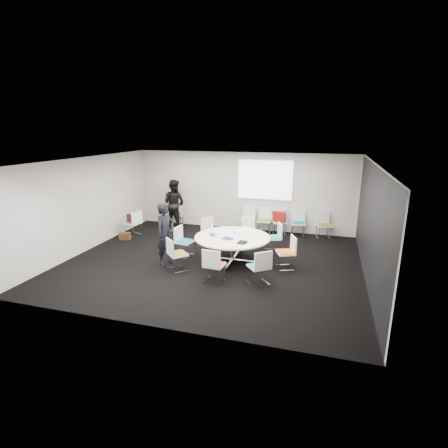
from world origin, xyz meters
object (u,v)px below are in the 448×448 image
(chair_back_b, at_px, (264,225))
(person_main, at_px, (165,234))
(chair_back_c, at_px, (279,226))
(brown_bag, at_px, (125,236))
(chair_ring_b, at_px, (273,243))
(chair_ring_h, at_px, (259,273))
(maroon_bag, at_px, (133,218))
(chair_person_back, at_px, (176,219))
(chair_back_e, at_px, (324,230))
(chair_ring_g, at_px, (214,272))
(chair_back_d, at_px, (298,228))
(person_back, at_px, (174,204))
(chair_ring_e, at_px, (184,247))
(chair_ring_d, at_px, (211,237))
(laptop, at_px, (214,235))
(chair_ring_a, at_px, (286,258))
(chair_ring_f, at_px, (178,260))
(chair_ring_c, at_px, (246,237))
(chair_back_a, at_px, (248,224))
(cup, at_px, (234,232))
(chair_spare_left, at_px, (134,228))

(chair_back_b, distance_m, person_main, 4.27)
(chair_back_c, relative_size, brown_bag, 2.44)
(chair_ring_b, bearing_deg, chair_ring_h, 158.58)
(chair_ring_b, xyz_separation_m, maroon_bag, (-4.92, 0.31, 0.34))
(chair_back_c, distance_m, maroon_bag, 5.12)
(chair_person_back, bearing_deg, chair_back_e, 165.81)
(chair_ring_g, xyz_separation_m, chair_back_d, (1.61, 4.43, 0.00))
(chair_ring_g, height_order, person_back, person_back)
(chair_ring_e, height_order, chair_back_c, same)
(chair_ring_d, bearing_deg, chair_back_e, 154.48)
(chair_ring_e, bearing_deg, laptop, 97.92)
(chair_ring_a, xyz_separation_m, chair_back_d, (0.06, 3.06, 0.00))
(chair_ring_a, height_order, chair_back_c, same)
(chair_ring_b, xyz_separation_m, chair_back_e, (1.43, 1.89, 0.00))
(chair_ring_a, xyz_separation_m, chair_ring_g, (-1.55, -1.37, 0.00))
(chair_ring_f, relative_size, laptop, 2.68)
(chair_ring_d, distance_m, chair_back_b, 2.30)
(chair_ring_a, bearing_deg, laptop, 65.55)
(chair_back_e, height_order, person_back, person_back)
(laptop, relative_size, brown_bag, 0.91)
(chair_ring_b, relative_size, brown_bag, 2.44)
(chair_ring_e, distance_m, chair_back_e, 4.88)
(chair_ring_c, distance_m, chair_back_c, 1.76)
(chair_ring_b, xyz_separation_m, chair_ring_g, (-1.03, -2.56, 0.00))
(chair_ring_b, bearing_deg, chair_back_e, -59.09)
(laptop, bearing_deg, chair_ring_f, 115.21)
(chair_ring_a, height_order, person_back, person_back)
(chair_person_back, distance_m, brown_bag, 2.31)
(chair_back_a, relative_size, maroon_bag, 2.20)
(chair_ring_c, height_order, person_back, person_back)
(chair_ring_e, distance_m, chair_person_back, 3.36)
(cup, bearing_deg, chair_ring_f, -132.93)
(chair_ring_h, xyz_separation_m, chair_back_b, (-0.64, 4.26, 0.00))
(cup, bearing_deg, person_main, -149.47)
(chair_back_a, height_order, chair_spare_left, same)
(chair_ring_d, distance_m, chair_back_e, 3.89)
(chair_back_b, bearing_deg, chair_ring_f, 67.06)
(chair_ring_h, distance_m, chair_back_d, 4.27)
(chair_back_c, relative_size, chair_person_back, 1.00)
(chair_ring_e, xyz_separation_m, chair_spare_left, (-2.49, 1.41, 0.00))
(person_back, xyz_separation_m, cup, (3.00, -2.54, -0.13))
(chair_spare_left, height_order, maroon_bag, chair_spare_left)
(chair_ring_h, height_order, laptop, chair_ring_h)
(chair_ring_a, relative_size, brown_bag, 2.44)
(cup, bearing_deg, chair_ring_e, -169.34)
(chair_ring_e, height_order, person_main, person_main)
(chair_ring_a, xyz_separation_m, chair_ring_h, (-0.49, -1.17, 0.00))
(laptop, xyz_separation_m, cup, (0.51, 0.29, 0.03))
(chair_ring_g, height_order, maroon_bag, chair_ring_g)
(chair_ring_c, relative_size, chair_ring_d, 1.00)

